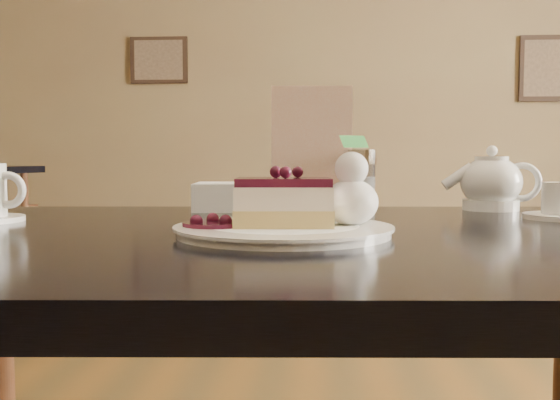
# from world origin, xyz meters

# --- Properties ---
(main_table) EXTENTS (1.27, 0.88, 0.76)m
(main_table) POSITION_xyz_m (-0.15, 0.39, 0.68)
(main_table) COLOR black
(main_table) RESTS_ON ground
(dessert_plate) EXTENTS (0.27, 0.27, 0.01)m
(dessert_plate) POSITION_xyz_m (-0.14, 0.34, 0.77)
(dessert_plate) COLOR white
(dessert_plate) RESTS_ON main_table
(cheesecake_slice) EXTENTS (0.13, 0.09, 0.06)m
(cheesecake_slice) POSITION_xyz_m (-0.14, 0.34, 0.80)
(cheesecake_slice) COLOR #E3C07F
(cheesecake_slice) RESTS_ON dessert_plate
(whipped_cream) EXTENTS (0.07, 0.07, 0.06)m
(whipped_cream) POSITION_xyz_m (-0.06, 0.35, 0.80)
(whipped_cream) COLOR white
(whipped_cream) RESTS_ON dessert_plate
(berry_sauce) EXTENTS (0.08, 0.08, 0.01)m
(berry_sauce) POSITION_xyz_m (-0.23, 0.33, 0.78)
(berry_sauce) COLOR #471326
(berry_sauce) RESTS_ON dessert_plate
(tea_set) EXTENTS (0.24, 0.28, 0.11)m
(tea_set) POSITION_xyz_m (0.23, 0.70, 0.81)
(tea_set) COLOR white
(tea_set) RESTS_ON main_table
(menu_card) EXTENTS (0.14, 0.04, 0.22)m
(menu_card) POSITION_xyz_m (-0.11, 0.67, 0.87)
(menu_card) COLOR white
(menu_card) RESTS_ON main_table
(sugar_shaker) EXTENTS (0.06, 0.06, 0.11)m
(sugar_shaker) POSITION_xyz_m (-0.03, 0.67, 0.82)
(sugar_shaker) COLOR white
(sugar_shaker) RESTS_ON main_table
(napkin_stack) EXTENTS (0.13, 0.13, 0.05)m
(napkin_stack) POSITION_xyz_m (-0.27, 0.71, 0.79)
(napkin_stack) COLOR white
(napkin_stack) RESTS_ON main_table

